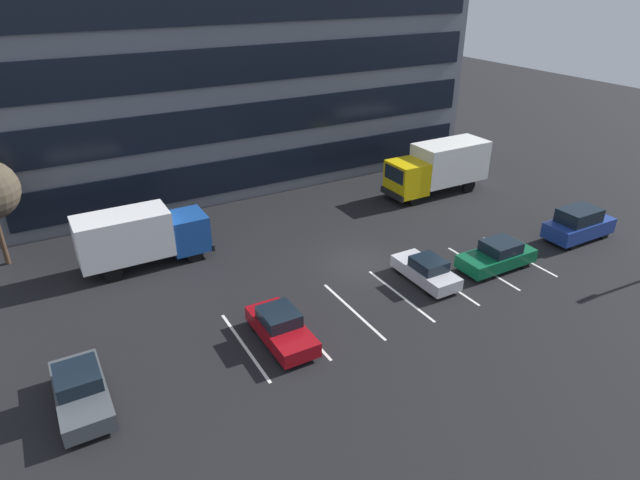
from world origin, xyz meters
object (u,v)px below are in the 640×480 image
at_px(sedan_maroon, 281,328).
at_px(sedan_forest, 497,256).
at_px(box_truck_yellow, 439,166).
at_px(suv_navy, 579,224).
at_px(sedan_silver, 426,270).
at_px(sedan_charcoal, 81,390).
at_px(box_truck_blue, 141,235).

bearing_deg(sedan_maroon, sedan_forest, 0.38).
relative_size(box_truck_yellow, suv_navy, 1.77).
distance_m(sedan_forest, suv_navy, 6.90).
xyz_separation_m(sedan_forest, sedan_silver, (-4.30, 0.75, -0.07)).
bearing_deg(sedan_forest, sedan_charcoal, -179.99).
distance_m(sedan_silver, suv_navy, 11.21).
distance_m(box_truck_yellow, sedan_forest, 11.25).
bearing_deg(box_truck_yellow, suv_navy, -76.58).
height_order(box_truck_yellow, suv_navy, box_truck_yellow).
relative_size(sedan_charcoal, suv_navy, 0.96).
height_order(box_truck_yellow, sedan_forest, box_truck_yellow).
bearing_deg(box_truck_blue, sedan_forest, -30.43).
xyz_separation_m(box_truck_yellow, box_truck_blue, (-21.14, -0.45, -0.22)).
height_order(suv_navy, sedan_maroon, suv_navy).
xyz_separation_m(box_truck_blue, suv_navy, (23.54, -9.58, -0.86)).
bearing_deg(sedan_charcoal, sedan_forest, 0.01).
bearing_deg(sedan_silver, sedan_maroon, -174.54).
bearing_deg(sedan_charcoal, suv_navy, 0.41).
bearing_deg(box_truck_blue, box_truck_yellow, 1.22).
bearing_deg(sedan_silver, sedan_forest, -9.90).
bearing_deg(box_truck_yellow, sedan_silver, -132.89).
relative_size(sedan_charcoal, sedan_maroon, 1.03).
height_order(box_truck_yellow, sedan_charcoal, box_truck_yellow).
height_order(box_truck_blue, suv_navy, box_truck_blue).
distance_m(box_truck_blue, sedan_charcoal, 10.88).
xyz_separation_m(box_truck_yellow, sedan_charcoal, (-25.77, -10.23, -1.32)).
bearing_deg(sedan_forest, sedan_silver, 170.10).
distance_m(box_truck_blue, sedan_silver, 15.33).
bearing_deg(sedan_charcoal, box_truck_blue, 64.66).
relative_size(box_truck_yellow, sedan_maroon, 1.90).
xyz_separation_m(sedan_forest, suv_navy, (6.89, 0.20, 0.23)).
bearing_deg(box_truck_yellow, sedan_maroon, -149.60).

